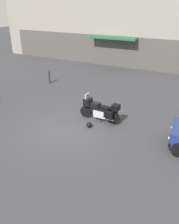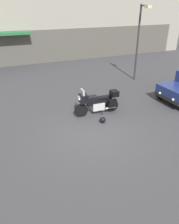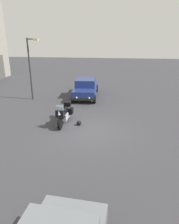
{
  "view_description": "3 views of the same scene",
  "coord_description": "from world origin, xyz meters",
  "px_view_note": "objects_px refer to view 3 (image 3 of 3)",
  "views": [
    {
      "loc": [
        5.43,
        -8.27,
        5.75
      ],
      "look_at": [
        0.87,
        0.54,
        0.94
      ],
      "focal_mm": 37.06,
      "sensor_mm": 36.0,
      "label": 1
    },
    {
      "loc": [
        -3.11,
        -7.05,
        4.97
      ],
      "look_at": [
        0.03,
        0.5,
        0.79
      ],
      "focal_mm": 34.86,
      "sensor_mm": 36.0,
      "label": 2
    },
    {
      "loc": [
        -10.27,
        -1.33,
        4.97
      ],
      "look_at": [
        0.95,
        0.1,
        0.79
      ],
      "focal_mm": 33.25,
      "sensor_mm": 36.0,
      "label": 3
    }
  ],
  "objects_px": {
    "car_sedan_far": "(86,88)",
    "streetlamp_curbside": "(31,63)",
    "motorcycle": "(64,114)",
    "helmet": "(79,123)"
  },
  "relations": [
    {
      "from": "car_sedan_far",
      "to": "streetlamp_curbside",
      "type": "bearing_deg",
      "value": -74.8
    },
    {
      "from": "motorcycle",
      "to": "helmet",
      "type": "bearing_deg",
      "value": 81.56
    },
    {
      "from": "motorcycle",
      "to": "streetlamp_curbside",
      "type": "xyz_separation_m",
      "value": [
        4.59,
        3.67,
        2.31
      ]
    },
    {
      "from": "helmet",
      "to": "streetlamp_curbside",
      "type": "xyz_separation_m",
      "value": [
        4.76,
        4.59,
        2.79
      ]
    },
    {
      "from": "car_sedan_far",
      "to": "streetlamp_curbside",
      "type": "distance_m",
      "value": 4.83
    },
    {
      "from": "helmet",
      "to": "car_sedan_far",
      "type": "distance_m",
      "value": 6.14
    },
    {
      "from": "helmet",
      "to": "streetlamp_curbside",
      "type": "distance_m",
      "value": 7.18
    },
    {
      "from": "motorcycle",
      "to": "car_sedan_far",
      "type": "bearing_deg",
      "value": 177.61
    },
    {
      "from": "motorcycle",
      "to": "car_sedan_far",
      "type": "xyz_separation_m",
      "value": [
        5.91,
        -0.45,
        0.16
      ]
    },
    {
      "from": "motorcycle",
      "to": "helmet",
      "type": "relative_size",
      "value": 8.08
    }
  ]
}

